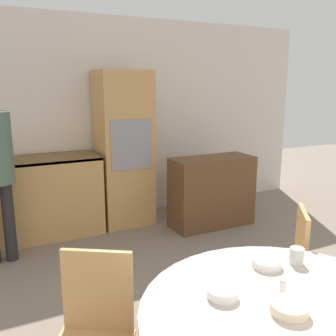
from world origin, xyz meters
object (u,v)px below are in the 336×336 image
at_px(sideboard, 212,192).
at_px(cup, 297,256).
at_px(oven_unit, 124,149).
at_px(bowl_near, 267,263).
at_px(bowl_centre, 223,293).
at_px(chair_far_left, 94,331).
at_px(chair_far_right, 286,264).
at_px(bowl_far, 289,308).

xyz_separation_m(sideboard, cup, (-0.96, -2.38, 0.36)).
bearing_deg(oven_unit, bowl_near, -93.73).
bearing_deg(bowl_near, cup, -15.09).
height_order(oven_unit, cup, oven_unit).
relative_size(oven_unit, bowl_centre, 12.60).
xyz_separation_m(sideboard, bowl_near, (-1.14, -2.33, 0.34)).
relative_size(chair_far_left, chair_far_right, 1.00).
bearing_deg(chair_far_right, bowl_centre, -24.10).
relative_size(chair_far_left, cup, 9.73).
xyz_separation_m(sideboard, bowl_far, (-1.34, -2.72, 0.34)).
relative_size(chair_far_left, bowl_centre, 6.02).
bearing_deg(chair_far_left, bowl_near, 20.24).
bearing_deg(bowl_far, bowl_near, 62.24).
distance_m(chair_far_right, bowl_centre, 1.02).
height_order(oven_unit, bowl_near, oven_unit).
distance_m(chair_far_left, bowl_far, 0.98).
bearing_deg(bowl_centre, bowl_far, -51.10).
bearing_deg(chair_far_right, oven_unit, -136.84).
bearing_deg(cup, bowl_far, -137.95).
bearing_deg(bowl_near, oven_unit, 86.27).
relative_size(chair_far_right, bowl_far, 5.33).
xyz_separation_m(oven_unit, cup, (-0.01, -2.97, -0.16)).
bearing_deg(bowl_centre, cup, 10.29).
height_order(chair_far_left, chair_far_right, same).
xyz_separation_m(oven_unit, bowl_centre, (-0.59, -3.07, -0.18)).
relative_size(oven_unit, bowl_near, 11.53).
relative_size(oven_unit, sideboard, 1.85).
relative_size(oven_unit, chair_far_left, 2.09).
bearing_deg(bowl_far, sideboard, 63.77).
height_order(cup, bowl_far, cup).
bearing_deg(bowl_near, bowl_far, -117.76).
relative_size(chair_far_right, bowl_near, 5.51).
height_order(sideboard, chair_far_left, chair_far_left).
relative_size(bowl_near, bowl_far, 0.97).
distance_m(chair_far_left, bowl_near, 1.00).
height_order(chair_far_right, cup, chair_far_right).
bearing_deg(sideboard, chair_far_left, -134.30).
height_order(chair_far_left, bowl_far, chair_far_left).
height_order(cup, bowl_centre, cup).
bearing_deg(cup, oven_unit, 89.71).
relative_size(sideboard, chair_far_left, 1.13).
distance_m(chair_far_right, bowl_near, 0.62).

